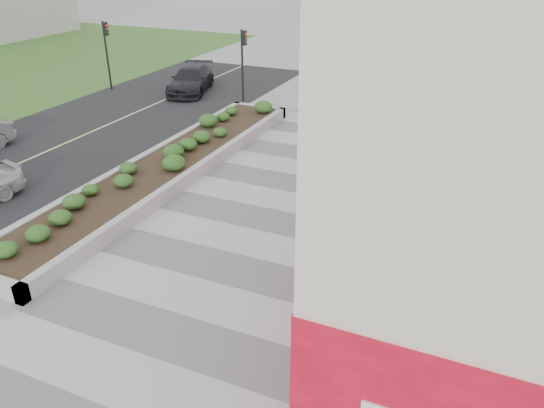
{
  "coord_description": "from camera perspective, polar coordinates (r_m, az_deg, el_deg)",
  "views": [
    {
      "loc": [
        6.54,
        -9.63,
        8.68
      ],
      "look_at": [
        0.44,
        4.17,
        1.1
      ],
      "focal_mm": 35.0,
      "sensor_mm": 36.0,
      "label": 1
    }
  ],
  "objects": [
    {
      "name": "building",
      "position": [
        19.2,
        24.79,
        10.07
      ],
      "size": [
        6.04,
        24.08,
        8.0
      ],
      "color": "beige",
      "rests_on": "ground"
    },
    {
      "name": "skateboarder",
      "position": [
        23.59,
        6.43,
        6.73
      ],
      "size": [
        0.51,
        0.75,
        1.38
      ],
      "rotation": [
        0.0,
        0.0,
        0.34
      ],
      "color": "beige",
      "rests_on": "ground"
    },
    {
      "name": "walkway",
      "position": [
        16.66,
        -3.01,
        -4.74
      ],
      "size": [
        8.0,
        36.0,
        0.01
      ],
      "primitive_type": "cube",
      "color": "#A8A8AD",
      "rests_on": "ground"
    },
    {
      "name": "manhole_cover",
      "position": [
        16.47,
        -1.45,
        -5.12
      ],
      "size": [
        0.44,
        0.44,
        0.01
      ],
      "primitive_type": "cylinder",
      "color": "#595654",
      "rests_on": "ground"
    },
    {
      "name": "car_dark",
      "position": [
        34.44,
        -8.73,
        13.07
      ],
      "size": [
        3.58,
        5.61,
        1.51
      ],
      "primitive_type": "imported",
      "rotation": [
        0.0,
        0.0,
        0.3
      ],
      "color": "black",
      "rests_on": "ground"
    },
    {
      "name": "street",
      "position": [
        26.38,
        -22.92,
        5.3
      ],
      "size": [
        10.0,
        40.0,
        0.0
      ],
      "primitive_type": "cube",
      "color": "black",
      "rests_on": "ground"
    },
    {
      "name": "traffic_signal_near",
      "position": [
        31.0,
        -3.11,
        15.62
      ],
      "size": [
        0.33,
        0.28,
        4.2
      ],
      "color": "black",
      "rests_on": "ground"
    },
    {
      "name": "ground",
      "position": [
        14.52,
        -8.39,
        -10.37
      ],
      "size": [
        160.0,
        160.0,
        0.0
      ],
      "primitive_type": "plane",
      "color": "gray",
      "rests_on": "ground"
    },
    {
      "name": "traffic_signal_far",
      "position": [
        35.66,
        -17.37,
        15.97
      ],
      "size": [
        0.33,
        0.28,
        4.2
      ],
      "color": "black",
      "rests_on": "ground"
    },
    {
      "name": "planter",
      "position": [
        22.13,
        -11.19,
        4.23
      ],
      "size": [
        3.0,
        18.0,
        0.9
      ],
      "color": "#9E9EA0",
      "rests_on": "ground"
    }
  ]
}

